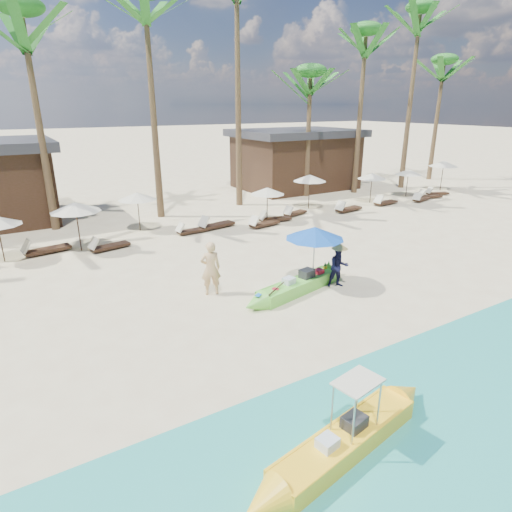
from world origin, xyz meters
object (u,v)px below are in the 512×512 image
tourist (211,268)px  blue_umbrella (315,233)px  green_canoe (298,285)px  yellow_canoe (346,440)px

tourist → blue_umbrella: size_ratio=0.85×
green_canoe → yellow_canoe: yellow_canoe is taller
yellow_canoe → blue_umbrella: blue_umbrella is taller
yellow_canoe → tourist: (0.85, 7.57, 0.69)m
green_canoe → blue_umbrella: blue_umbrella is taller
green_canoe → blue_umbrella: bearing=-2.7°
yellow_canoe → tourist: 7.65m
yellow_canoe → tourist: tourist is taller
tourist → blue_umbrella: (3.33, -1.23, 1.03)m
yellow_canoe → blue_umbrella: 7.79m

